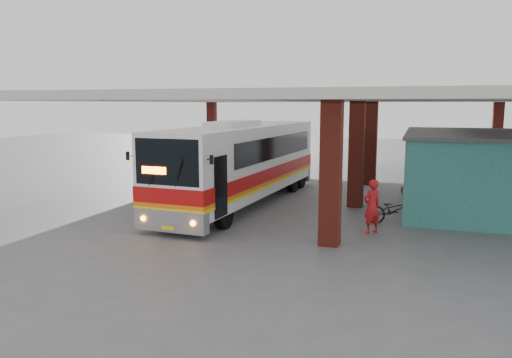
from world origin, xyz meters
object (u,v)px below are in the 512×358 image
object	(u,v)px
motorcycle	(394,210)
pedestrian	(372,206)
red_chair	(408,185)
coach_bus	(243,163)

from	to	relation	value
motorcycle	pedestrian	bearing A→B (deg)	139.09
pedestrian	red_chair	size ratio (longest dim) A/B	2.06
coach_bus	red_chair	xyz separation A→B (m)	(6.63, 5.00, -1.36)
motorcycle	red_chair	distance (m)	6.69
pedestrian	red_chair	xyz separation A→B (m)	(0.94, 8.25, -0.50)
coach_bus	motorcycle	size ratio (longest dim) A/B	6.41
coach_bus	red_chair	distance (m)	8.41
pedestrian	red_chair	world-z (taller)	pedestrian
coach_bus	pedestrian	bearing A→B (deg)	-26.53
coach_bus	motorcycle	bearing A→B (deg)	-11.66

